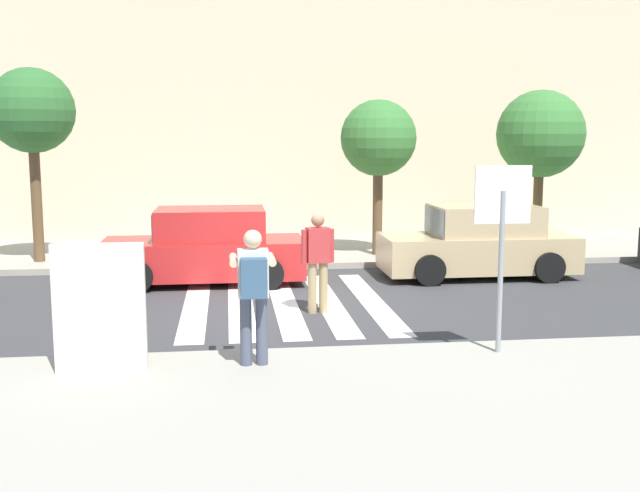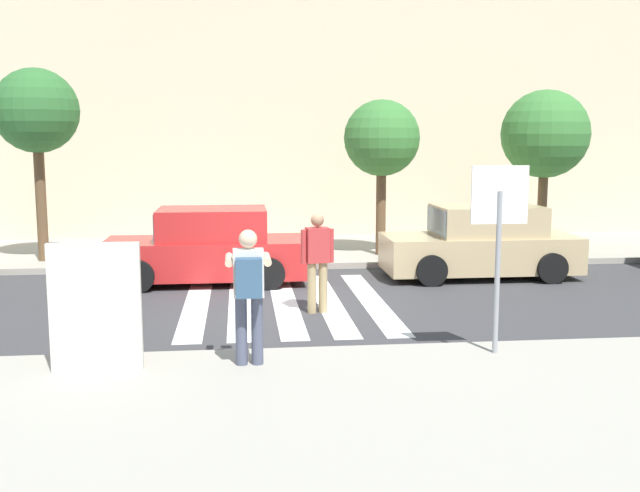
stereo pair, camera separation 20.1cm
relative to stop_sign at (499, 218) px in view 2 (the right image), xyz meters
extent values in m
plane|color=#38383A|center=(-2.57, 3.73, -1.96)|extent=(120.00, 120.00, 0.00)
cube|color=#9E998C|center=(-2.57, -2.47, -1.89)|extent=(60.00, 6.00, 0.14)
cube|color=#9E998C|center=(-2.57, 9.73, -1.89)|extent=(60.00, 4.80, 0.14)
cube|color=beige|center=(-2.57, 14.13, 1.69)|extent=(56.00, 4.00, 7.30)
cube|color=silver|center=(-4.17, 3.93, -1.95)|extent=(0.44, 5.20, 0.01)
cube|color=silver|center=(-3.37, 3.93, -1.95)|extent=(0.44, 5.20, 0.01)
cube|color=silver|center=(-2.57, 3.93, -1.95)|extent=(0.44, 5.20, 0.01)
cube|color=silver|center=(-1.77, 3.93, -1.95)|extent=(0.44, 5.20, 0.01)
cube|color=silver|center=(-0.97, 3.93, -1.95)|extent=(0.44, 5.20, 0.01)
cylinder|color=gray|center=(0.00, -0.01, -0.73)|extent=(0.07, 0.07, 2.17)
cube|color=white|center=(0.00, 0.00, 0.30)|extent=(0.76, 0.03, 0.76)
cube|color=red|center=(0.00, 0.02, 0.30)|extent=(0.66, 0.02, 0.66)
cylinder|color=#474C60|center=(-3.37, -0.18, -1.38)|extent=(0.15, 0.15, 0.88)
cylinder|color=#474C60|center=(-3.17, -0.17, -1.38)|extent=(0.15, 0.15, 0.88)
cube|color=silver|center=(-3.27, -0.18, -0.64)|extent=(0.38, 0.24, 0.60)
sphere|color=beige|center=(-3.27, -0.18, -0.21)|extent=(0.23, 0.23, 0.23)
cylinder|color=beige|center=(-3.51, 0.04, -0.50)|extent=(0.10, 0.58, 0.10)
cylinder|color=beige|center=(-3.03, 0.05, -0.50)|extent=(0.10, 0.58, 0.10)
cube|color=black|center=(-3.28, 0.22, -0.47)|extent=(0.14, 0.10, 0.10)
cube|color=#335170|center=(-3.27, -0.41, -0.66)|extent=(0.32, 0.20, 0.48)
cylinder|color=tan|center=(-2.16, 3.09, -1.52)|extent=(0.15, 0.15, 0.88)
cylinder|color=tan|center=(-1.96, 3.13, -1.52)|extent=(0.15, 0.15, 0.88)
cube|color=#B73333|center=(-2.06, 3.11, -0.78)|extent=(0.41, 0.30, 0.60)
sphere|color=#A37556|center=(-2.06, 3.11, -0.35)|extent=(0.23, 0.23, 0.23)
cylinder|color=#B73333|center=(-2.30, 3.07, -0.80)|extent=(0.10, 0.10, 0.58)
cylinder|color=#B73333|center=(-1.82, 3.15, -0.80)|extent=(0.10, 0.10, 0.58)
cube|color=red|center=(-4.08, 6.03, -1.43)|extent=(4.10, 1.70, 0.76)
cube|color=red|center=(-3.93, 6.03, -0.73)|extent=(2.20, 1.56, 0.64)
cube|color=slate|center=(-5.00, 6.03, -0.73)|extent=(0.10, 1.50, 0.54)
cube|color=slate|center=(-2.96, 6.03, -0.73)|extent=(0.10, 1.50, 0.51)
cylinder|color=black|center=(-5.35, 5.18, -1.64)|extent=(0.64, 0.22, 0.64)
cylinder|color=black|center=(-5.35, 6.88, -1.64)|extent=(0.64, 0.22, 0.64)
cylinder|color=black|center=(-2.81, 5.18, -1.64)|extent=(0.64, 0.22, 0.64)
cylinder|color=black|center=(-2.81, 6.88, -1.64)|extent=(0.64, 0.22, 0.64)
cube|color=tan|center=(1.75, 6.03, -1.43)|extent=(4.10, 1.70, 0.76)
cube|color=tan|center=(1.90, 6.03, -0.73)|extent=(2.20, 1.56, 0.64)
cube|color=slate|center=(0.83, 6.03, -0.73)|extent=(0.10, 1.50, 0.54)
cube|color=slate|center=(2.87, 6.03, -0.73)|extent=(0.10, 1.50, 0.51)
cylinder|color=black|center=(0.48, 5.18, -1.64)|extent=(0.64, 0.22, 0.64)
cylinder|color=black|center=(0.48, 6.88, -1.64)|extent=(0.64, 0.22, 0.64)
cylinder|color=black|center=(3.02, 5.18, -1.64)|extent=(0.64, 0.22, 0.64)
cylinder|color=black|center=(3.02, 6.88, -1.64)|extent=(0.64, 0.22, 0.64)
cylinder|color=brown|center=(-7.92, 8.41, -0.38)|extent=(0.24, 0.24, 2.87)
sphere|color=#2D662D|center=(-7.92, 8.41, 1.63)|extent=(1.92, 1.92, 1.92)
cylinder|color=brown|center=(0.06, 8.47, -0.68)|extent=(0.24, 0.24, 2.28)
sphere|color=#387533|center=(0.06, 8.47, 1.02)|extent=(1.83, 1.83, 1.83)
cylinder|color=brown|center=(4.27, 8.79, -0.68)|extent=(0.24, 0.24, 2.27)
sphere|color=#387533|center=(4.27, 8.79, 1.11)|extent=(2.20, 2.20, 2.20)
cube|color=beige|center=(-5.14, -0.26, -1.02)|extent=(1.10, 0.10, 1.60)
cube|color=#E5B74C|center=(-5.14, -0.20, -1.02)|extent=(0.96, 0.02, 1.46)
camera|label=1|loc=(-3.57, -9.38, 1.05)|focal=42.00mm
camera|label=2|loc=(-3.37, -9.41, 1.05)|focal=42.00mm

